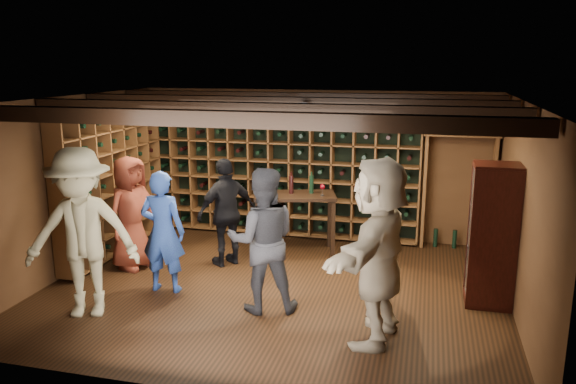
% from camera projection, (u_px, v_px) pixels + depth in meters
% --- Properties ---
extents(ground, '(6.00, 6.00, 0.00)m').
position_uv_depth(ground, '(274.00, 288.00, 7.51)').
color(ground, black).
rests_on(ground, ground).
extents(room_shell, '(6.00, 6.00, 6.00)m').
position_uv_depth(room_shell, '(274.00, 106.00, 7.01)').
color(room_shell, '#4E301A').
rests_on(room_shell, ground).
extents(wine_rack_back, '(4.65, 0.30, 2.20)m').
position_uv_depth(wine_rack_back, '(280.00, 170.00, 9.57)').
color(wine_rack_back, brown).
rests_on(wine_rack_back, ground).
extents(wine_rack_left, '(0.30, 2.65, 2.20)m').
position_uv_depth(wine_rack_left, '(112.00, 181.00, 8.70)').
color(wine_rack_left, brown).
rests_on(wine_rack_left, ground).
extents(crate_shelf, '(1.20, 0.32, 2.07)m').
position_uv_depth(crate_shelf, '(461.00, 153.00, 8.77)').
color(crate_shelf, brown).
rests_on(crate_shelf, ground).
extents(display_cabinet, '(0.55, 0.50, 1.75)m').
position_uv_depth(display_cabinet, '(492.00, 238.00, 6.86)').
color(display_cabinet, black).
rests_on(display_cabinet, ground).
extents(man_blue_shirt, '(0.61, 0.42, 1.61)m').
position_uv_depth(man_blue_shirt, '(163.00, 232.00, 7.28)').
color(man_blue_shirt, navy).
rests_on(man_blue_shirt, ground).
extents(man_grey_suit, '(1.02, 0.90, 1.76)m').
position_uv_depth(man_grey_suit, '(263.00, 240.00, 6.69)').
color(man_grey_suit, black).
rests_on(man_grey_suit, ground).
extents(guest_red_floral, '(0.75, 0.93, 1.66)m').
position_uv_depth(guest_red_floral, '(131.00, 213.00, 8.11)').
color(guest_red_floral, maroon).
rests_on(guest_red_floral, ground).
extents(guest_woman_black, '(0.91, 0.97, 1.61)m').
position_uv_depth(guest_woman_black, '(227.00, 212.00, 8.23)').
color(guest_woman_black, black).
rests_on(guest_woman_black, ground).
extents(guest_khaki, '(1.48, 1.13, 2.02)m').
position_uv_depth(guest_khaki, '(82.00, 233.00, 6.54)').
color(guest_khaki, gray).
rests_on(guest_khaki, ground).
extents(guest_beige, '(0.94, 1.96, 2.03)m').
position_uv_depth(guest_beige, '(378.00, 251.00, 5.93)').
color(guest_beige, gray).
rests_on(guest_beige, ground).
extents(tasting_table, '(1.38, 0.95, 1.23)m').
position_uv_depth(tasting_table, '(295.00, 202.00, 8.74)').
color(tasting_table, black).
rests_on(tasting_table, ground).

